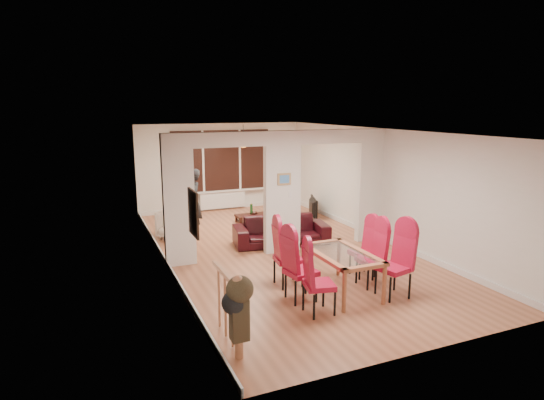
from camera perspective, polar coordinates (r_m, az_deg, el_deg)
floor at (r=9.96m, az=1.26°, el=-6.41°), size 5.00×9.00×0.01m
room_walls at (r=9.63m, az=1.29°, el=0.96°), size 5.00×9.00×2.60m
divider_wall at (r=9.63m, az=1.29°, el=0.96°), size 5.00×0.18×2.60m
bay_window_blinds at (r=13.73m, az=-6.35°, el=4.95°), size 3.00×0.08×1.80m
radiator at (r=13.88m, az=-6.19°, el=0.01°), size 1.40×0.08×0.50m
pendant_light at (r=12.68m, az=-3.61°, el=7.40°), size 0.36×0.36×0.36m
stair_newel at (r=6.22m, az=-5.75°, el=-12.52°), size 0.40×1.20×1.10m
wall_poster at (r=6.56m, az=-9.86°, el=-1.63°), size 0.04×0.52×0.67m
pillar_photo at (r=9.49m, az=1.54°, el=2.64°), size 0.30×0.03×0.25m
dining_table at (r=7.84m, az=8.67°, el=-8.96°), size 0.83×1.48×0.70m
dining_chair_la at (r=6.96m, az=5.96°, el=-9.89°), size 0.52×0.52×1.08m
dining_chair_lb at (r=7.38m, az=3.67°, el=-8.36°), size 0.51×0.51×1.13m
dining_chair_lc at (r=7.97m, az=2.07°, el=-6.82°), size 0.50×0.50×1.13m
dining_chair_ra at (r=7.75m, az=15.02°, el=-7.61°), size 0.56×0.56×1.17m
dining_chair_rb at (r=8.14m, az=12.36°, el=-6.89°), size 0.45×0.45×1.07m
dining_chair_rc at (r=8.58m, az=11.33°, el=-6.09°), size 0.45×0.45×1.01m
sofa at (r=10.38m, az=1.16°, el=-3.84°), size 2.25×1.17×0.63m
armchair at (r=11.10m, az=-11.86°, el=-2.90°), size 1.06×1.06×0.69m
person at (r=11.10m, az=-9.85°, el=-0.33°), size 0.64×0.46×1.63m
television at (r=12.89m, az=4.84°, el=-0.95°), size 0.97×0.44×0.57m
coffee_table at (r=12.39m, az=-2.47°, el=-2.29°), size 0.96×0.60×0.21m
bottle at (r=12.39m, az=-2.61°, el=-1.11°), size 0.07×0.07×0.29m
bowl at (r=12.42m, az=-2.30°, el=-1.65°), size 0.20×0.20×0.05m
shoes at (r=9.77m, az=2.06°, el=-6.45°), size 0.25×0.27×0.11m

